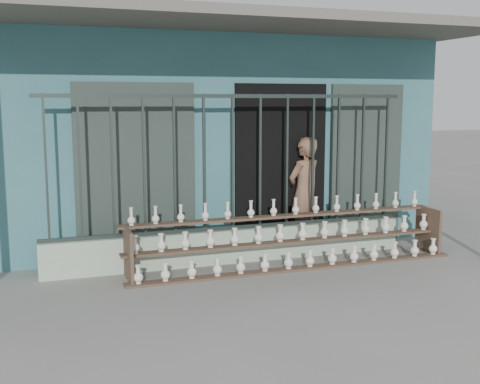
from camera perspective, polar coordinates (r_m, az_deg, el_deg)
name	(u,v)px	position (r m, az deg, el deg)	size (l,w,h in m)	color
ground	(269,290)	(7.03, 2.74, -9.26)	(60.00, 60.00, 0.00)	slate
workshop_building	(180,131)	(10.74, -5.72, 5.75)	(7.40, 6.60, 3.21)	#33666C
parapet_wall	(233,246)	(8.14, -0.70, -5.10)	(5.00, 0.20, 0.45)	#A5BBA0
security_fence	(232,163)	(7.95, -0.72, 2.80)	(5.00, 0.04, 1.80)	#283330
shelf_rack	(292,238)	(7.98, 4.95, -4.39)	(4.50, 0.68, 0.85)	brown
elderly_woman	(304,194)	(8.79, 6.10, -0.15)	(0.60, 0.39, 1.64)	brown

